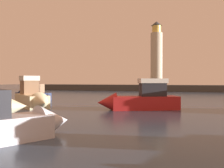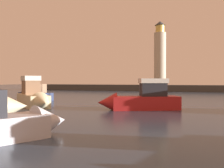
# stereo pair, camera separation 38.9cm
# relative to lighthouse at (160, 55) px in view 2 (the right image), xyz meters

# --- Properties ---
(ground_plane) EXTENTS (220.00, 220.00, 0.00)m
(ground_plane) POSITION_rel_lighthouse_xyz_m (3.47, -28.78, -8.72)
(ground_plane) COLOR #2D3D51
(breakwater) EXTENTS (77.36, 4.46, 1.48)m
(breakwater) POSITION_rel_lighthouse_xyz_m (3.47, -0.00, -7.98)
(breakwater) COLOR #423F3D
(breakwater) RESTS_ON ground_plane
(lighthouse) EXTENTS (2.82, 2.82, 15.28)m
(lighthouse) POSITION_rel_lighthouse_xyz_m (0.00, 0.00, 0.00)
(lighthouse) COLOR beige
(lighthouse) RESTS_ON breakwater
(motorboat_0) EXTENTS (6.27, 3.28, 2.39)m
(motorboat_0) POSITION_rel_lighthouse_xyz_m (-12.27, -32.43, -8.05)
(motorboat_0) COLOR #1E284C
(motorboat_0) RESTS_ON ground_plane
(motorboat_3) EXTENTS (4.61, 6.35, 2.42)m
(motorboat_3) POSITION_rel_lighthouse_xyz_m (0.02, -50.83, -7.97)
(motorboat_3) COLOR silver
(motorboat_3) RESTS_ON ground_plane
(motorboat_5) EXTENTS (6.53, 5.74, 3.20)m
(motorboat_5) POSITION_rel_lighthouse_xyz_m (-6.69, -39.46, -7.79)
(motorboat_5) COLOR beige
(motorboat_5) RESTS_ON ground_plane
(motorboat_6) EXTENTS (7.16, 4.47, 2.93)m
(motorboat_6) POSITION_rel_lighthouse_xyz_m (3.14, -38.23, -7.83)
(motorboat_6) COLOR #B21E1E
(motorboat_6) RESTS_ON ground_plane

